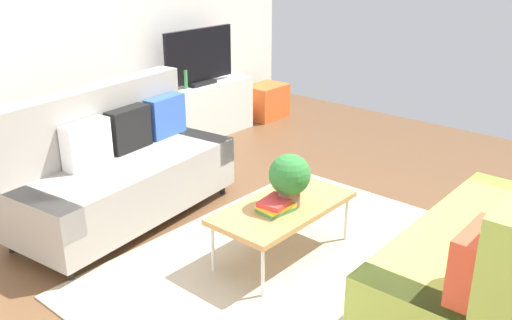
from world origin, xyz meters
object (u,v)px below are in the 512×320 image
at_px(vase_0, 157,87).
at_px(vase_1, 170,84).
at_px(couch_beige, 119,168).
at_px(coffee_table, 283,208).
at_px(table_book_0, 276,209).
at_px(storage_trunk, 266,101).
at_px(tv_console, 200,110).
at_px(potted_plant, 290,177).
at_px(bottle_0, 185,79).
at_px(couch_green, 497,254).
at_px(tv, 199,58).

bearing_deg(vase_0, vase_1, 0.00).
height_order(couch_beige, coffee_table, couch_beige).
xyz_separation_m(coffee_table, table_book_0, (-0.11, -0.02, 0.04)).
xyz_separation_m(table_book_0, vase_0, (1.05, 2.53, 0.27)).
bearing_deg(storage_trunk, vase_0, 174.90).
distance_m(tv_console, storage_trunk, 1.11).
distance_m(coffee_table, storage_trunk, 3.53).
relative_size(potted_plant, bottle_0, 1.85).
bearing_deg(coffee_table, potted_plant, -65.40).
height_order(table_book_0, vase_1, vase_1).
bearing_deg(potted_plant, table_book_0, 172.37).
distance_m(vase_0, bottle_0, 0.35).
bearing_deg(vase_0, storage_trunk, -5.10).
bearing_deg(vase_1, couch_beige, -144.23).
relative_size(couch_beige, tv_console, 1.42).
bearing_deg(vase_1, couch_green, -101.88).
bearing_deg(tv_console, tv, -90.00).
relative_size(tv_console, potted_plant, 3.56).
xyz_separation_m(couch_beige, vase_1, (1.51, 1.09, 0.26)).
bearing_deg(couch_green, bottle_0, 74.94).
relative_size(coffee_table, bottle_0, 5.19).
bearing_deg(potted_plant, storage_trunk, 42.73).
bearing_deg(potted_plant, vase_0, 70.21).
relative_size(coffee_table, table_book_0, 4.58).
xyz_separation_m(coffee_table, tv, (1.51, 2.44, 0.56)).
bearing_deg(coffee_table, storage_trunk, 42.10).
xyz_separation_m(tv_console, vase_0, (-0.58, 0.05, 0.38)).
bearing_deg(coffee_table, bottle_0, 62.34).
bearing_deg(table_book_0, vase_0, 67.53).
distance_m(couch_green, coffee_table, 1.45).
height_order(couch_beige, bottle_0, couch_beige).
xyz_separation_m(couch_green, coffee_table, (-0.29, 1.42, -0.05)).
distance_m(couch_green, bottle_0, 3.98).
height_order(coffee_table, storage_trunk, storage_trunk).
bearing_deg(vase_1, storage_trunk, -5.71).
relative_size(couch_beige, vase_1, 14.47).
distance_m(tv_console, bottle_0, 0.49).
bearing_deg(couch_beige, tv, -158.88).
xyz_separation_m(couch_beige, storage_trunk, (3.01, 0.94, -0.23)).
xyz_separation_m(coffee_table, tv_console, (1.51, 2.46, -0.07)).
distance_m(storage_trunk, vase_0, 1.75).
xyz_separation_m(storage_trunk, table_book_0, (-2.73, -2.38, 0.21)).
height_order(storage_trunk, vase_1, vase_1).
bearing_deg(vase_1, table_book_0, -115.86).
distance_m(tv_console, vase_1, 0.56).
bearing_deg(table_book_0, tv_console, 56.75).
bearing_deg(tv, coffee_table, -121.81).
distance_m(table_book_0, bottle_0, 2.82).
relative_size(couch_beige, storage_trunk, 3.82).
height_order(couch_beige, potted_plant, couch_beige).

